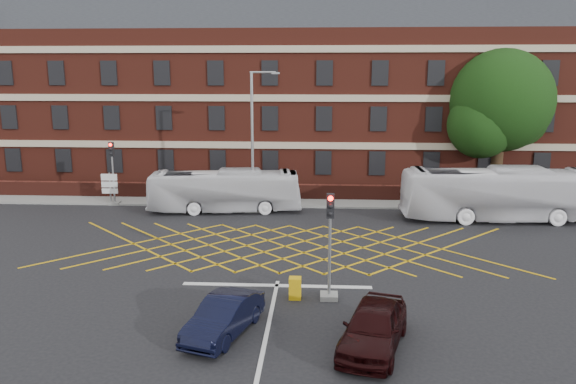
# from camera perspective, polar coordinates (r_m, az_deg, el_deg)

# --- Properties ---
(ground) EXTENTS (120.00, 120.00, 0.00)m
(ground) POSITION_cam_1_polar(r_m,az_deg,el_deg) (27.29, -0.57, -6.81)
(ground) COLOR black
(ground) RESTS_ON ground
(victorian_building) EXTENTS (51.00, 12.17, 20.40)m
(victorian_building) POSITION_cam_1_polar(r_m,az_deg,el_deg) (47.80, 1.54, 10.83)
(victorian_building) COLOR #5E2218
(victorian_building) RESTS_ON ground
(boundary_wall) EXTENTS (56.00, 0.50, 1.10)m
(boundary_wall) POSITION_cam_1_polar(r_m,az_deg,el_deg) (39.68, 0.71, -0.00)
(boundary_wall) COLOR #4D1C14
(boundary_wall) RESTS_ON ground
(far_pavement) EXTENTS (60.00, 3.00, 0.12)m
(far_pavement) POSITION_cam_1_polar(r_m,az_deg,el_deg) (38.81, 0.64, -1.02)
(far_pavement) COLOR slate
(far_pavement) RESTS_ON ground
(box_junction_hatching) EXTENTS (8.22, 8.22, 0.02)m
(box_junction_hatching) POSITION_cam_1_polar(r_m,az_deg,el_deg) (29.18, -0.30, -5.53)
(box_junction_hatching) COLOR #CC990C
(box_junction_hatching) RESTS_ON ground
(stop_line) EXTENTS (8.00, 0.30, 0.02)m
(stop_line) POSITION_cam_1_polar(r_m,az_deg,el_deg) (24.00, -1.15, -9.47)
(stop_line) COLOR silver
(stop_line) RESTS_ON ground
(centre_line) EXTENTS (0.15, 14.00, 0.02)m
(centre_line) POSITION_cam_1_polar(r_m,az_deg,el_deg) (18.14, -2.82, -16.99)
(centre_line) COLOR silver
(centre_line) RESTS_ON ground
(bus_left) EXTENTS (9.97, 3.31, 2.73)m
(bus_left) POSITION_cam_1_polar(r_m,az_deg,el_deg) (36.38, -6.44, 0.13)
(bus_left) COLOR silver
(bus_left) RESTS_ON ground
(bus_right) EXTENTS (11.72, 2.97, 3.25)m
(bus_right) POSITION_cam_1_polar(r_m,az_deg,el_deg) (36.23, 20.66, -0.21)
(bus_right) COLOR silver
(bus_right) RESTS_ON ground
(car_navy) EXTENTS (2.51, 4.20, 1.31)m
(car_navy) POSITION_cam_1_polar(r_m,az_deg,el_deg) (19.74, -6.53, -12.44)
(car_navy) COLOR black
(car_navy) RESTS_ON ground
(car_maroon) EXTENTS (2.94, 4.75, 1.51)m
(car_maroon) POSITION_cam_1_polar(r_m,az_deg,el_deg) (18.88, 8.68, -13.36)
(car_maroon) COLOR black
(car_maroon) RESTS_ON ground
(deciduous_tree) EXTENTS (7.62, 7.39, 10.56)m
(deciduous_tree) POSITION_cam_1_polar(r_m,az_deg,el_deg) (43.69, 20.73, 8.00)
(deciduous_tree) COLOR black
(deciduous_tree) RESTS_ON ground
(traffic_light_near) EXTENTS (0.70, 0.70, 4.27)m
(traffic_light_near) POSITION_cam_1_polar(r_m,az_deg,el_deg) (22.15, 4.25, -6.54)
(traffic_light_near) COLOR slate
(traffic_light_near) RESTS_ON ground
(traffic_light_far) EXTENTS (0.70, 0.70, 4.27)m
(traffic_light_far) POSITION_cam_1_polar(r_m,az_deg,el_deg) (39.76, -17.32, 1.26)
(traffic_light_far) COLOR slate
(traffic_light_far) RESTS_ON ground
(street_lamp) EXTENTS (2.25, 1.00, 8.90)m
(street_lamp) POSITION_cam_1_polar(r_m,az_deg,el_deg) (35.92, -3.51, 2.78)
(street_lamp) COLOR slate
(street_lamp) RESTS_ON ground
(direction_signs) EXTENTS (1.10, 0.16, 2.20)m
(direction_signs) POSITION_cam_1_polar(r_m,az_deg,el_deg) (39.91, -17.67, 0.71)
(direction_signs) COLOR gray
(direction_signs) RESTS_ON ground
(utility_cabinet) EXTENTS (0.48, 0.43, 0.88)m
(utility_cabinet) POSITION_cam_1_polar(r_m,az_deg,el_deg) (22.56, 0.72, -9.74)
(utility_cabinet) COLOR #C99B0B
(utility_cabinet) RESTS_ON ground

